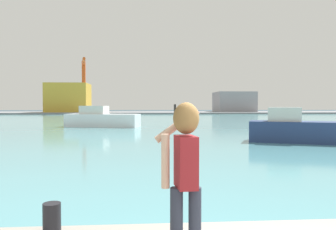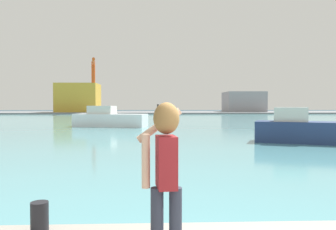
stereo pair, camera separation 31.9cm
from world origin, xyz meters
TOP-DOWN VIEW (x-y plane):
  - ground_plane at (0.00, 50.00)m, footprint 220.00×220.00m
  - harbor_water at (0.00, 52.00)m, footprint 140.00×100.00m
  - far_shore_dock at (0.00, 92.00)m, footprint 140.00×20.00m
  - person_photographer at (-1.20, 0.81)m, footprint 0.53×0.55m
  - harbor_bollard at (-2.87, 1.74)m, footprint 0.24×0.24m
  - boat_moored at (-6.33, 33.28)m, footprint 8.25×4.37m
  - boat_moored_2 at (7.79, 17.31)m, footprint 6.01×4.14m
  - warehouse_left at (-23.00, 90.76)m, footprint 11.29×9.25m
  - warehouse_right at (25.10, 93.97)m, footprint 11.10×10.37m
  - port_crane at (-17.76, 85.47)m, footprint 2.90×11.21m

SIDE VIEW (x-z plane):
  - ground_plane at x=0.00m, z-range 0.00..0.00m
  - harbor_water at x=0.00m, z-range 0.00..0.02m
  - far_shore_dock at x=0.00m, z-range 0.00..0.44m
  - harbor_bollard at x=-2.87m, z-range 0.64..1.04m
  - boat_moored_2 at x=7.79m, z-range -0.26..1.94m
  - boat_moored at x=-6.33m, z-range -0.26..2.01m
  - person_photographer at x=-1.20m, z-range 0.83..2.57m
  - warehouse_right at x=25.10m, z-range 0.44..6.31m
  - warehouse_left at x=-23.00m, z-range 0.44..8.44m
  - port_crane at x=-17.76m, z-range 2.14..15.95m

